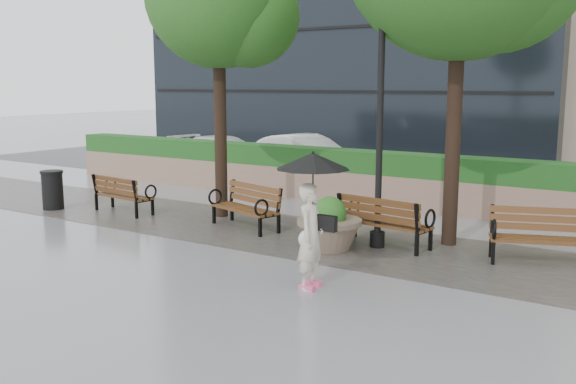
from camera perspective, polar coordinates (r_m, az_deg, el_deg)
The scene contains 15 objects.
ground at distance 9.93m, azimuth -2.30°, elevation -8.22°, with size 100.00×100.00×0.00m, color gray.
cobble_strip at distance 12.39m, azimuth 5.79°, elevation -4.61°, with size 28.00×3.20×0.01m, color #383330.
hedge_wall at distance 15.86m, azimuth 12.51°, elevation 0.78°, with size 24.00×0.80×1.35m.
asphalt_street at distance 19.71m, azimuth 16.57°, elevation 0.35°, with size 40.00×7.00×0.00m, color black.
bench_0 at distance 15.70m, azimuth -14.41°, elevation -0.87°, with size 1.71×0.84×0.88m.
bench_1 at distance 13.61m, azimuth -3.80°, elevation -2.12°, with size 1.84×1.14×0.93m.
bench_2 at distance 12.24m, azimuth 8.52°, elevation -3.50°, with size 1.85×0.94×0.95m.
bench_3 at distance 11.76m, azimuth 21.75°, elevation -4.65°, with size 1.87×1.26×0.94m.
planter_left at distance 11.86m, azimuth 3.69°, elevation -3.31°, with size 1.19×1.19×1.00m.
trash_bin at distance 16.66m, azimuth -20.19°, elevation 0.08°, with size 0.54×0.54×0.90m, color black.
lamppost at distance 11.88m, azimuth 8.14°, elevation 4.56°, with size 0.28×0.28×4.53m.
tree_0 at distance 14.70m, azimuth -5.55°, elevation 16.56°, with size 3.33×3.21×6.57m.
car_left at distance 22.40m, azimuth -5.55°, elevation 3.37°, with size 1.74×4.27×1.24m, color white.
car_right at distance 20.80m, azimuth 1.59°, elevation 3.16°, with size 1.48×4.26×1.40m, color white.
pedestrian at distance 9.48m, azimuth 2.14°, elevation -1.34°, with size 1.11×1.11×2.03m.
Camera 1 is at (5.50, -7.69, 3.04)m, focal length 40.00 mm.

